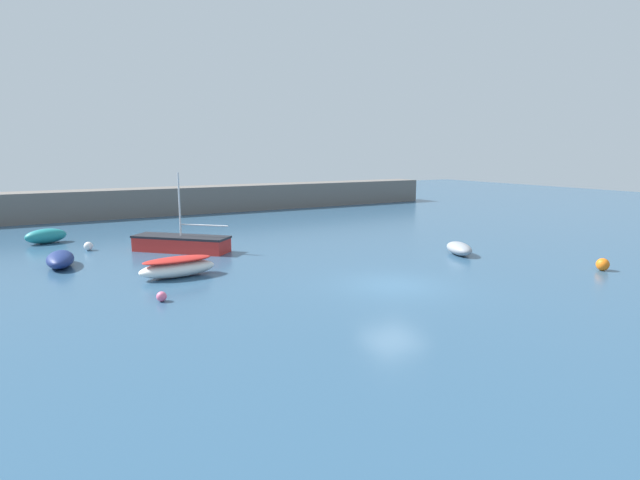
% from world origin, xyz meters
% --- Properties ---
extents(ground_plane, '(120.00, 120.00, 0.20)m').
position_xyz_m(ground_plane, '(0.00, 0.00, -0.10)').
color(ground_plane, '#2D5170').
extents(harbor_breakwater, '(49.14, 3.02, 2.37)m').
position_xyz_m(harbor_breakwater, '(0.00, 29.14, 1.19)').
color(harbor_breakwater, '#66605B').
rests_on(harbor_breakwater, ground_plane).
extents(fishing_dinghy_green, '(1.80, 2.48, 0.67)m').
position_xyz_m(fishing_dinghy_green, '(7.00, 3.27, 0.34)').
color(fishing_dinghy_green, gray).
rests_on(fishing_dinghy_green, ground_plane).
extents(dinghy_near_pier, '(2.58, 1.80, 0.89)m').
position_xyz_m(dinghy_near_pier, '(-12.39, 18.13, 0.45)').
color(dinghy_near_pier, teal).
rests_on(dinghy_near_pier, ground_plane).
extents(rowboat_with_red_cover, '(3.48, 1.57, 0.88)m').
position_xyz_m(rowboat_with_red_cover, '(-7.45, 5.88, 0.44)').
color(rowboat_with_red_cover, white).
rests_on(rowboat_with_red_cover, ground_plane).
extents(sailboat_short_mast, '(4.97, 4.92, 4.39)m').
position_xyz_m(sailboat_short_mast, '(-5.86, 11.54, 0.46)').
color(sailboat_short_mast, red).
rests_on(sailboat_short_mast, ground_plane).
extents(open_tender_yellow, '(1.46, 3.05, 0.75)m').
position_xyz_m(open_tender_yellow, '(-11.92, 10.63, 0.37)').
color(open_tender_yellow, navy).
rests_on(open_tender_yellow, ground_plane).
extents(mooring_buoy_orange, '(0.59, 0.59, 0.59)m').
position_xyz_m(mooring_buoy_orange, '(10.17, -2.74, 0.29)').
color(mooring_buoy_orange, orange).
rests_on(mooring_buoy_orange, ground_plane).
extents(mooring_buoy_white, '(0.49, 0.49, 0.49)m').
position_xyz_m(mooring_buoy_white, '(-10.36, 14.42, 0.24)').
color(mooring_buoy_white, white).
rests_on(mooring_buoy_white, ground_plane).
extents(mooring_buoy_pink, '(0.38, 0.38, 0.38)m').
position_xyz_m(mooring_buoy_pink, '(-8.91, 2.40, 0.19)').
color(mooring_buoy_pink, '#EA668C').
rests_on(mooring_buoy_pink, ground_plane).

